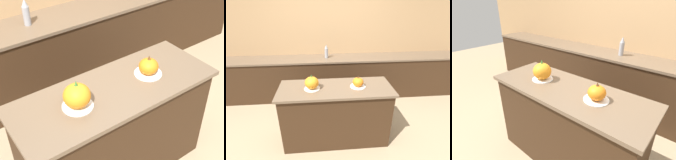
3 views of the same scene
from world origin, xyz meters
TOP-DOWN VIEW (x-y plane):
  - kitchen_island at (0.00, 0.00)m, footprint 1.66×0.63m
  - back_counter at (0.00, 1.41)m, footprint 6.00×0.60m
  - pumpkin_cake_left at (-0.34, -0.01)m, footprint 0.23×0.23m
  - pumpkin_cake_right at (0.33, 0.00)m, footprint 0.22×0.22m
  - bottle_tall at (-0.09, 1.43)m, footprint 0.07×0.07m

SIDE VIEW (x-z plane):
  - back_counter at x=0.00m, z-range 0.00..0.94m
  - kitchen_island at x=0.00m, z-range 0.00..0.95m
  - pumpkin_cake_right at x=0.33m, z-range 0.93..1.10m
  - pumpkin_cake_left at x=-0.34m, z-range 0.93..1.15m
  - bottle_tall at x=-0.09m, z-range 0.93..1.22m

